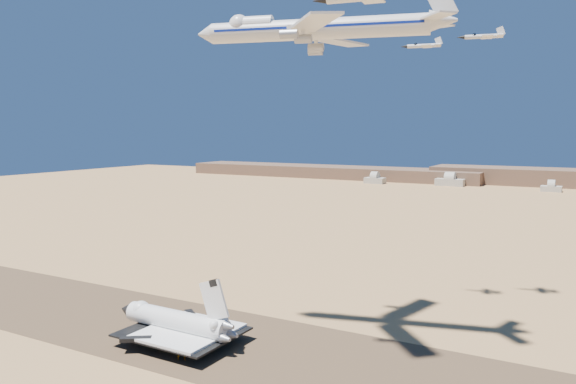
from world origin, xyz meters
The scene contains 10 objects.
ground centered at (0.00, 0.00, 0.00)m, with size 1200.00×1200.00×0.00m, color tan.
runway centered at (0.00, 0.00, 0.03)m, with size 600.00×50.00×0.06m, color brown.
hangars centered at (-64.00, 478.43, 4.83)m, with size 200.50×29.50×30.00m.
shuttle centered at (-23.21, -6.48, 5.54)m, with size 41.78×25.90×20.62m.
carrier_747 centered at (8.84, 13.45, 87.79)m, with size 71.73×53.88×17.87m.
crew_a centered at (-13.43, -12.75, 0.86)m, with size 0.58×0.38×1.59m, color orange.
crew_b centered at (-14.30, -15.99, 1.01)m, with size 0.92×0.53×1.89m, color orange.
crew_c centered at (-12.64, -15.53, 0.94)m, with size 1.03×0.53×1.75m, color orange.
chase_jet_e centered at (26.73, 61.98, 88.32)m, with size 13.58×7.67×3.42m.
chase_jet_f centered at (43.83, 72.46, 91.50)m, with size 15.13×8.67×3.83m.
Camera 1 is at (80.26, -126.33, 60.70)m, focal length 35.00 mm.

